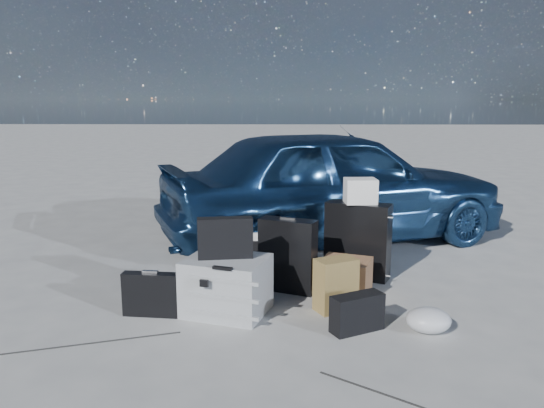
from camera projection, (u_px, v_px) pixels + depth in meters
The scene contains 15 objects.
ground at pixel (279, 319), 3.76m from camera, with size 60.00×60.00×0.00m, color #B7B6B1.
car at pixel (334, 185), 5.69m from camera, with size 1.50×3.72×1.27m, color navy.
pelican_case at pixel (227, 286), 3.85m from camera, with size 0.57×0.46×0.41m, color #AFB3B5.
laptop_bag at pixel (225, 238), 3.80m from camera, with size 0.39×0.10×0.30m, color black.
briefcase at pixel (151, 294), 3.80m from camera, with size 0.41×0.09×0.32m, color black.
suitcase_left at pixel (288, 255), 4.28m from camera, with size 0.46×0.16×0.59m, color black.
suitcase_right at pixel (358, 240), 4.61m from camera, with size 0.55×0.20×0.66m, color black.
white_carton at pixel (360, 191), 4.53m from camera, with size 0.26×0.21×0.21m, color white.
duffel_bag at pixel (240, 254), 4.81m from camera, with size 0.63×0.27×0.32m, color black.
flat_box_white at pixel (239, 233), 4.79m from camera, with size 0.39×0.29×0.07m, color white.
flat_box_black at pixel (240, 226), 4.78m from camera, with size 0.26×0.18×0.06m, color black.
kraft_bag at pixel (336, 285), 3.90m from camera, with size 0.29×0.18×0.39m, color olive.
cardboard_box at pixel (346, 277), 4.24m from camera, with size 0.38×0.33×0.28m, color #986B42.
plastic_bag at pixel (429, 320), 3.55m from camera, with size 0.30×0.26×0.17m, color silver.
messenger_bag at pixel (357, 313), 3.56m from camera, with size 0.36×0.14×0.25m, color black.
Camera 1 is at (0.02, -3.53, 1.54)m, focal length 35.00 mm.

